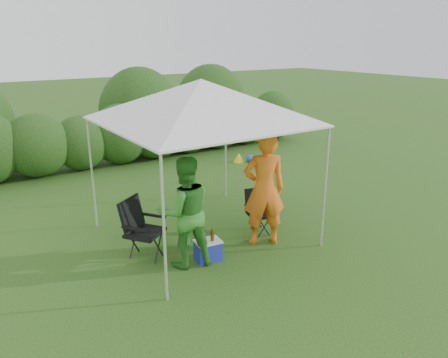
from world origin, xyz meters
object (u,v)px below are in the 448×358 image
chair_right (259,208)px  man (264,189)px  cooler (208,250)px  canopy (201,101)px  chair_left (140,225)px  woman (185,212)px

chair_right → man: bearing=-104.6°
cooler → man: bearing=7.6°
chair_right → canopy: bearing=173.1°
cooler → chair_right: bearing=25.1°
chair_right → chair_left: chair_left is taller
woman → cooler: 0.81m
canopy → chair_right: bearing=-21.9°
woman → cooler: size_ratio=3.97×
cooler → woman: bearing=172.2°
chair_right → cooler: (-1.40, -0.46, -0.28)m
chair_right → woman: woman is taller
chair_right → man: (-0.25, -0.45, 0.55)m
man → cooler: (-1.15, -0.01, -0.83)m
man → woman: bearing=20.8°
chair_left → woman: (0.50, -0.64, 0.33)m
man → chair_right: bearing=-95.7°
canopy → woman: 1.91m
woman → cooler: bearing=178.0°
canopy → man: 1.83m
chair_left → woman: 0.88m
cooler → chair_left: bearing=146.2°
chair_left → chair_right: bearing=-41.9°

